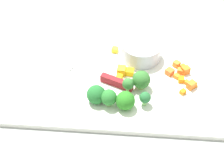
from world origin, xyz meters
The scene contains 25 objects.
ground_plane centered at (0.00, 0.00, 0.00)m, with size 4.00×4.00×0.00m, color gray.
cutting_board centered at (0.00, 0.00, 0.01)m, with size 0.55×0.31×0.01m, color white.
prep_bowl centered at (-0.07, -0.08, 0.03)m, with size 0.10×0.10×0.04m, color #B2B8C6.
chef_knife centered at (0.04, 0.00, 0.02)m, with size 0.31×0.14×0.02m.
carrot_dice_0 centered at (-0.16, -0.03, 0.02)m, with size 0.01×0.02×0.01m, color orange.
carrot_dice_1 centered at (-0.17, 0.01, 0.02)m, with size 0.01×0.01×0.01m, color orange.
carrot_dice_2 centered at (-0.17, -0.03, 0.02)m, with size 0.02×0.01×0.02m, color orange.
carrot_dice_3 centered at (-0.16, 0.00, 0.02)m, with size 0.01×0.01×0.01m, color orange.
carrot_dice_4 centered at (-0.14, -0.02, 0.02)m, with size 0.02×0.02×0.01m, color orange.
carrot_dice_5 centered at (-0.19, 0.01, 0.02)m, with size 0.01×0.01×0.01m, color orange.
carrot_dice_6 centered at (-0.17, -0.04, 0.02)m, with size 0.01×0.01×0.01m, color orange.
carrot_dice_7 centered at (-0.16, 0.04, 0.02)m, with size 0.01×0.01×0.01m, color orange.
carrot_dice_8 centered at (-0.18, 0.02, 0.02)m, with size 0.02×0.01×0.02m, color orange.
carrot_dice_9 centered at (-0.15, -0.01, 0.02)m, with size 0.01×0.01×0.01m, color orange.
carrot_dice_10 centered at (-0.15, -0.05, 0.02)m, with size 0.01×0.01×0.01m, color orange.
pepper_dice_0 centered at (-0.02, 0.01, 0.02)m, with size 0.01×0.01×0.01m, color yellow.
pepper_dice_1 centered at (-0.02, -0.02, 0.02)m, with size 0.02×0.02×0.02m, color yellow.
pepper_dice_2 centered at (-0.04, -0.02, 0.02)m, with size 0.02×0.02×0.01m, color yellow.
pepper_dice_3 centered at (0.00, -0.10, 0.02)m, with size 0.02×0.02×0.01m, color yellow.
broccoli_floret_0 centered at (-0.04, 0.09, 0.03)m, with size 0.04×0.04×0.04m.
broccoli_floret_1 centered at (0.00, 0.09, 0.04)m, with size 0.04×0.04×0.04m.
broccoli_floret_2 centered at (-0.08, 0.08, 0.03)m, with size 0.03×0.03×0.04m.
broccoli_floret_3 centered at (0.03, 0.08, 0.03)m, with size 0.04×0.04×0.04m.
broccoli_floret_4 centered at (-0.04, 0.04, 0.03)m, with size 0.03×0.03×0.04m.
broccoli_floret_5 centered at (-0.07, 0.03, 0.04)m, with size 0.04×0.04×0.05m.
Camera 1 is at (-0.05, 0.58, 0.57)m, focal length 54.50 mm.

